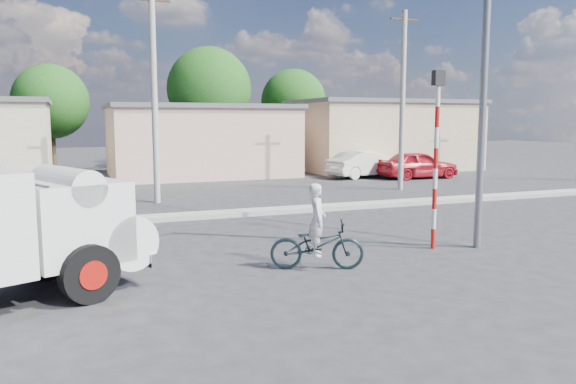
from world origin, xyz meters
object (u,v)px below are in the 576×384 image
object	(u,v)px
bicycle	(317,245)
traffic_pole	(436,144)
car_cream	(365,164)
car_red	(418,165)
streetlight	(480,45)
cyclist	(317,233)

from	to	relation	value
bicycle	traffic_pole	bearing A→B (deg)	-56.64
bicycle	car_cream	bearing A→B (deg)	-10.19
car_red	traffic_pole	xyz separation A→B (m)	(-9.48, -14.48, 1.84)
bicycle	car_red	size ratio (longest dim) A/B	0.45
bicycle	traffic_pole	distance (m)	4.12
car_cream	car_red	size ratio (longest dim) A/B	1.01
car_cream	streetlight	xyz separation A→B (m)	(-6.07, -16.26, 4.23)
bicycle	cyclist	world-z (taller)	cyclist
traffic_pole	car_red	bearing A→B (deg)	56.78
cyclist	car_red	bearing A→B (deg)	-18.50
car_red	bicycle	bearing A→B (deg)	141.07
cyclist	car_red	world-z (taller)	cyclist
car_cream	car_red	world-z (taller)	car_red
bicycle	streetlight	size ratio (longest dim) A/B	0.22
bicycle	car_red	distance (m)	19.97
car_cream	car_red	bearing A→B (deg)	-133.79
car_cream	bicycle	bearing A→B (deg)	134.96
car_red	streetlight	size ratio (longest dim) A/B	0.49
bicycle	streetlight	world-z (taller)	streetlight
cyclist	traffic_pole	xyz separation A→B (m)	(3.49, 0.70, 1.82)
bicycle	cyclist	bearing A→B (deg)	-157.98
streetlight	bicycle	bearing A→B (deg)	-174.83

